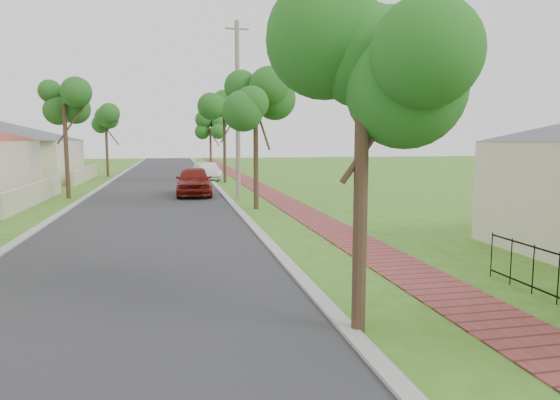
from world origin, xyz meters
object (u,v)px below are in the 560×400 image
object	(u,v)px
parked_car_white	(207,172)
utility_pole	(238,110)
near_tree	(363,63)
parked_car_red	(194,181)

from	to	relation	value
parked_car_white	utility_pole	xyz separation A→B (m)	(0.81, -12.57, 3.89)
parked_car_white	near_tree	size ratio (longest dim) A/B	0.75
near_tree	utility_pole	distance (m)	18.43
parked_car_red	utility_pole	distance (m)	4.78
parked_car_red	utility_pole	bearing A→B (deg)	-40.24
near_tree	parked_car_white	bearing A→B (deg)	90.74
parked_car_red	utility_pole	size ratio (longest dim) A/B	0.52
parked_car_red	parked_car_white	xyz separation A→B (m)	(1.40, 10.59, -0.15)
parked_car_white	utility_pole	distance (m)	13.18
parked_car_white	near_tree	bearing A→B (deg)	-98.78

